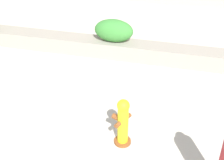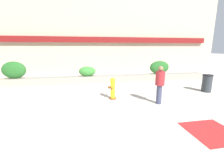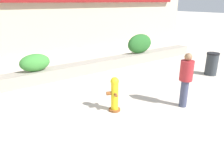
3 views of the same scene
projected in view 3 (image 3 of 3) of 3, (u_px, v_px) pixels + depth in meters
planter_wall_low at (44, 75)px, 9.08m from camera, size 18.00×0.70×0.50m
hedge_bush_1 at (35, 63)px, 8.71m from camera, size 1.21×0.62×0.71m
hedge_bush_2 at (140, 44)px, 11.71m from camera, size 1.58×0.61×1.02m
fire_hydrant at (114, 94)px, 6.52m from camera, size 0.48×0.47×1.08m
pedestrian at (186, 77)px, 6.65m from camera, size 0.50×0.50×1.73m
trash_bin at (212, 64)px, 9.81m from camera, size 0.55×0.55×1.01m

